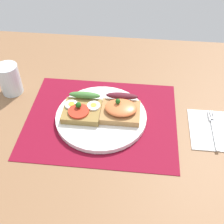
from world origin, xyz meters
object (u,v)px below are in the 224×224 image
object	(u,v)px
sandwich_egg_tomato	(82,109)
sandwich_salmon	(121,109)
plate	(101,117)
fork	(214,128)
drinking_glass	(10,79)
napkin	(215,130)

from	to	relation	value
sandwich_egg_tomato	sandwich_salmon	bearing A→B (deg)	3.78
plate	sandwich_egg_tomato	bearing A→B (deg)	173.77
plate	sandwich_salmon	distance (cm)	5.94
sandwich_egg_tomato	sandwich_salmon	xyz separation A→B (cm)	(10.57, 0.70, 0.39)
fork	drinking_glass	size ratio (longest dim) A/B	1.55
fork	drinking_glass	distance (cm)	59.80
sandwich_salmon	fork	distance (cm)	25.28
napkin	drinking_glass	size ratio (longest dim) A/B	1.58
sandwich_egg_tomato	sandwich_salmon	distance (cm)	10.60
plate	fork	distance (cm)	30.34
sandwich_salmon	napkin	size ratio (longest dim) A/B	0.72
sandwich_egg_tomato	napkin	distance (cm)	36.29
napkin	sandwich_egg_tomato	bearing A→B (deg)	177.45
plate	sandwich_egg_tomato	world-z (taller)	sandwich_egg_tomato
sandwich_egg_tomato	napkin	world-z (taller)	sandwich_egg_tomato
plate	napkin	distance (cm)	30.88
fork	napkin	bearing A→B (deg)	-16.11
plate	sandwich_salmon	bearing A→B (deg)	13.62
plate	fork	xyz separation A→B (cm)	(30.32, -0.88, -0.19)
sandwich_egg_tomato	drinking_glass	xyz separation A→B (cm)	(-23.20, 8.59, 1.69)
plate	sandwich_salmon	xyz separation A→B (cm)	(5.27, 1.28, 2.41)
sandwich_egg_tomato	sandwich_salmon	size ratio (longest dim) A/B	0.99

